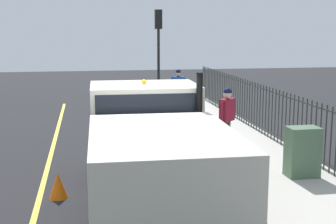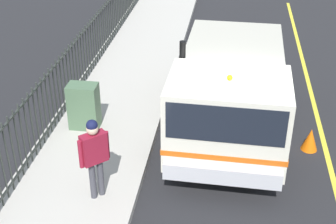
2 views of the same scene
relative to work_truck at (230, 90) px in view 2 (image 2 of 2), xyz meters
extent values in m
plane|color=#232326|center=(-0.19, 0.85, -1.26)|extent=(60.43, 60.43, 0.00)
cube|color=#B7B2A8|center=(3.11, 0.85, -1.17)|extent=(2.74, 27.47, 0.17)
cube|color=yellow|center=(-2.35, 0.85, -1.26)|extent=(0.12, 24.72, 0.01)
cube|color=silver|center=(0.04, 1.51, 0.10)|extent=(2.53, 1.91, 1.77)
cube|color=black|center=(0.04, 1.51, 0.49)|extent=(2.33, 1.95, 0.78)
cube|color=beige|center=(-0.04, -1.62, -0.12)|extent=(2.57, 3.54, 1.32)
cube|color=silver|center=(0.06, 2.51, -0.63)|extent=(2.37, 0.26, 0.36)
cube|color=#DB5914|center=(0.04, 1.51, -0.29)|extent=(2.56, 1.93, 0.12)
cylinder|color=black|center=(-1.10, 1.26, -0.78)|extent=(0.32, 0.97, 0.96)
cylinder|color=black|center=(1.15, 1.20, -0.78)|extent=(0.32, 0.97, 0.96)
cylinder|color=black|center=(-1.17, -1.59, -0.78)|extent=(0.32, 0.97, 0.96)
cylinder|color=black|center=(1.08, -1.65, -0.78)|extent=(0.32, 0.97, 0.96)
sphere|color=orange|center=(0.04, 1.51, 1.04)|extent=(0.12, 0.12, 0.12)
cylinder|color=black|center=(1.10, 0.45, 0.28)|extent=(0.14, 0.14, 2.12)
cube|color=maroon|center=(2.51, 2.92, 0.06)|extent=(0.52, 0.50, 0.62)
sphere|color=beige|center=(2.51, 2.92, 0.48)|extent=(0.23, 0.23, 0.23)
sphere|color=#14193F|center=(2.51, 2.92, 0.57)|extent=(0.22, 0.22, 0.22)
cylinder|color=#3F3F47|center=(2.57, 2.99, -0.67)|extent=(0.12, 0.12, 0.83)
cylinder|color=#3F3F47|center=(2.44, 2.86, -0.67)|extent=(0.12, 0.12, 0.83)
cylinder|color=maroon|center=(2.71, 3.11, 0.03)|extent=(0.09, 0.09, 0.59)
cylinder|color=maroon|center=(2.30, 2.73, 0.03)|extent=(0.09, 0.09, 0.59)
cylinder|color=#2D332D|center=(4.27, -7.81, -0.29)|extent=(0.04, 0.04, 1.59)
cylinder|color=#2D332D|center=(4.27, -7.56, -0.29)|extent=(0.04, 0.04, 1.59)
cylinder|color=#2D332D|center=(4.27, -7.31, -0.29)|extent=(0.04, 0.04, 1.59)
cylinder|color=#2D332D|center=(4.27, -7.06, -0.29)|extent=(0.04, 0.04, 1.59)
cylinder|color=#2D332D|center=(4.27, -6.81, -0.29)|extent=(0.04, 0.04, 1.59)
cylinder|color=#2D332D|center=(4.27, -6.56, -0.29)|extent=(0.04, 0.04, 1.59)
cylinder|color=#2D332D|center=(4.27, -6.31, -0.29)|extent=(0.04, 0.04, 1.59)
cylinder|color=#2D332D|center=(4.27, -6.05, -0.29)|extent=(0.04, 0.04, 1.59)
cylinder|color=#2D332D|center=(4.27, -5.80, -0.29)|extent=(0.04, 0.04, 1.59)
cylinder|color=#2D332D|center=(4.27, -5.55, -0.29)|extent=(0.04, 0.04, 1.59)
cylinder|color=#2D332D|center=(4.27, -5.30, -0.29)|extent=(0.04, 0.04, 1.59)
cylinder|color=#2D332D|center=(4.27, -5.05, -0.29)|extent=(0.04, 0.04, 1.59)
cylinder|color=#2D332D|center=(4.27, -4.80, -0.29)|extent=(0.04, 0.04, 1.59)
cylinder|color=#2D332D|center=(4.27, -4.55, -0.29)|extent=(0.04, 0.04, 1.59)
cylinder|color=#2D332D|center=(4.27, -4.30, -0.29)|extent=(0.04, 0.04, 1.59)
cylinder|color=#2D332D|center=(4.27, -4.05, -0.29)|extent=(0.04, 0.04, 1.59)
cylinder|color=#2D332D|center=(4.27, -3.80, -0.29)|extent=(0.04, 0.04, 1.59)
cylinder|color=#2D332D|center=(4.27, -3.54, -0.29)|extent=(0.04, 0.04, 1.59)
cylinder|color=#2D332D|center=(4.27, -3.29, -0.29)|extent=(0.04, 0.04, 1.59)
cylinder|color=#2D332D|center=(4.27, -3.04, -0.29)|extent=(0.04, 0.04, 1.59)
cylinder|color=#2D332D|center=(4.27, -2.79, -0.29)|extent=(0.04, 0.04, 1.59)
cylinder|color=#2D332D|center=(4.27, -2.54, -0.29)|extent=(0.04, 0.04, 1.59)
cylinder|color=#2D332D|center=(4.27, -2.29, -0.29)|extent=(0.04, 0.04, 1.59)
cylinder|color=#2D332D|center=(4.27, -2.04, -0.29)|extent=(0.04, 0.04, 1.59)
cylinder|color=#2D332D|center=(4.27, -1.79, -0.29)|extent=(0.04, 0.04, 1.59)
cylinder|color=#2D332D|center=(4.27, -1.54, -0.29)|extent=(0.04, 0.04, 1.59)
cylinder|color=#2D332D|center=(4.27, -1.28, -0.29)|extent=(0.04, 0.04, 1.59)
cylinder|color=#2D332D|center=(4.27, -1.03, -0.29)|extent=(0.04, 0.04, 1.59)
cylinder|color=#2D332D|center=(4.27, -0.78, -0.29)|extent=(0.04, 0.04, 1.59)
cylinder|color=#2D332D|center=(4.27, -0.53, -0.29)|extent=(0.04, 0.04, 1.59)
cylinder|color=#2D332D|center=(4.27, -0.28, -0.29)|extent=(0.04, 0.04, 1.59)
cylinder|color=#2D332D|center=(4.27, -0.03, -0.29)|extent=(0.04, 0.04, 1.59)
cylinder|color=#2D332D|center=(4.27, 0.22, -0.29)|extent=(0.04, 0.04, 1.59)
cylinder|color=#2D332D|center=(4.27, 0.47, -0.29)|extent=(0.04, 0.04, 1.59)
cylinder|color=#2D332D|center=(4.27, 0.72, -0.29)|extent=(0.04, 0.04, 1.59)
cylinder|color=#2D332D|center=(4.27, 0.97, -0.29)|extent=(0.04, 0.04, 1.59)
cylinder|color=#2D332D|center=(4.27, 1.23, -0.29)|extent=(0.04, 0.04, 1.59)
cylinder|color=#2D332D|center=(4.27, 1.48, -0.29)|extent=(0.04, 0.04, 1.59)
cylinder|color=#2D332D|center=(4.27, 1.73, -0.29)|extent=(0.04, 0.04, 1.59)
cylinder|color=#2D332D|center=(4.27, 1.98, -0.29)|extent=(0.04, 0.04, 1.59)
cylinder|color=#2D332D|center=(4.27, 2.23, -0.29)|extent=(0.04, 0.04, 1.59)
cylinder|color=#2D332D|center=(4.27, 2.48, -0.29)|extent=(0.04, 0.04, 1.59)
cylinder|color=#2D332D|center=(4.27, 2.73, -0.29)|extent=(0.04, 0.04, 1.59)
cylinder|color=#2D332D|center=(4.27, 2.98, -0.29)|extent=(0.04, 0.04, 1.59)
cylinder|color=#2D332D|center=(4.27, 3.23, -0.29)|extent=(0.04, 0.04, 1.59)
cube|color=#2D332D|center=(4.27, 0.85, 0.38)|extent=(0.04, 23.35, 0.04)
cube|color=#2D332D|center=(4.27, 0.85, -0.90)|extent=(0.04, 23.35, 0.04)
cube|color=#4C6B4C|center=(3.52, 0.36, -0.51)|extent=(0.72, 0.48, 1.15)
cone|color=orange|center=(-1.95, 0.37, -0.98)|extent=(0.39, 0.39, 0.55)
camera|label=1|loc=(-1.31, -9.27, 2.26)|focal=49.89mm
camera|label=2|loc=(0.05, 10.28, 5.19)|focal=51.53mm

